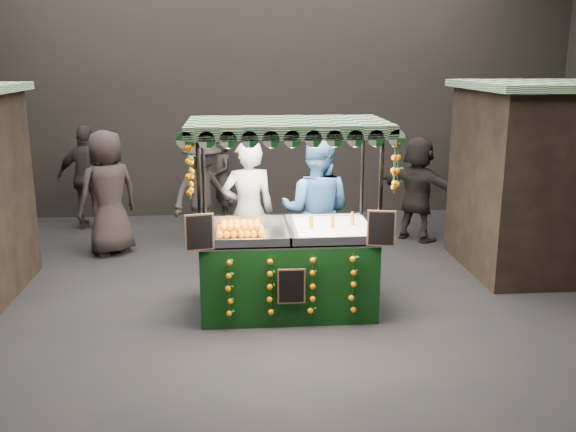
{
  "coord_description": "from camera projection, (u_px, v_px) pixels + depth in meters",
  "views": [
    {
      "loc": [
        -0.21,
        -6.84,
        2.93
      ],
      "look_at": [
        0.39,
        0.57,
        1.06
      ],
      "focal_mm": 39.74,
      "sensor_mm": 36.0,
      "label": 1
    }
  ],
  "objects": [
    {
      "name": "ground",
      "position": [
        258.0,
        318.0,
        7.34
      ],
      "size": [
        12.0,
        12.0,
        0.0
      ],
      "primitive_type": "plane",
      "color": "black",
      "rests_on": "ground"
    },
    {
      "name": "market_hall",
      "position": [
        255.0,
        10.0,
        6.52
      ],
      "size": [
        12.1,
        10.1,
        5.05
      ],
      "color": "black",
      "rests_on": "ground"
    },
    {
      "name": "neighbour_stall_right",
      "position": [
        571.0,
        177.0,
        8.82
      ],
      "size": [
        3.0,
        2.2,
        2.6
      ],
      "color": "black",
      "rests_on": "ground"
    },
    {
      "name": "juice_stall",
      "position": [
        288.0,
        254.0,
        7.4
      ],
      "size": [
        2.31,
        1.36,
        2.24
      ],
      "color": "black",
      "rests_on": "ground"
    },
    {
      "name": "vendor_grey",
      "position": [
        248.0,
        212.0,
        8.32
      ],
      "size": [
        0.75,
        0.55,
        1.9
      ],
      "rotation": [
        0.0,
        0.0,
        3.28
      ],
      "color": "gray",
      "rests_on": "ground"
    },
    {
      "name": "vendor_blue",
      "position": [
        316.0,
        212.0,
        8.24
      ],
      "size": [
        1.13,
        1.0,
        1.95
      ],
      "rotation": [
        0.0,
        0.0,
        2.82
      ],
      "color": "navy",
      "rests_on": "ground"
    },
    {
      "name": "shopper_1",
      "position": [
        552.0,
        211.0,
        9.24
      ],
      "size": [
        0.88,
        0.79,
        1.5
      ],
      "rotation": [
        0.0,
        0.0,
        -0.36
      ],
      "color": "black",
      "rests_on": "ground"
    },
    {
      "name": "shopper_2",
      "position": [
        88.0,
        178.0,
        10.94
      ],
      "size": [
        1.09,
        0.52,
        1.8
      ],
      "rotation": [
        0.0,
        0.0,
        3.06
      ],
      "color": "#2C2724",
      "rests_on": "ground"
    },
    {
      "name": "shopper_3",
      "position": [
        203.0,
        191.0,
        10.04
      ],
      "size": [
        1.26,
        1.19,
        1.71
      ],
      "rotation": [
        0.0,
        0.0,
        0.68
      ],
      "color": "#292321",
      "rests_on": "ground"
    },
    {
      "name": "shopper_4",
      "position": [
        108.0,
        193.0,
        9.52
      ],
      "size": [
        1.1,
        1.03,
        1.88
      ],
      "rotation": [
        0.0,
        0.0,
        3.77
      ],
      "color": "#2D2624",
      "rests_on": "ground"
    },
    {
      "name": "shopper_5",
      "position": [
        418.0,
        189.0,
        10.27
      ],
      "size": [
        1.46,
        1.48,
        1.7
      ],
      "rotation": [
        0.0,
        0.0,
        2.34
      ],
      "color": "black",
      "rests_on": "ground"
    },
    {
      "name": "shopper_6",
      "position": [
        222.0,
        179.0,
        11.56
      ],
      "size": [
        0.52,
        0.64,
        1.52
      ],
      "rotation": [
        0.0,
        0.0,
        -1.24
      ],
      "color": "#2D2724",
      "rests_on": "ground"
    }
  ]
}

